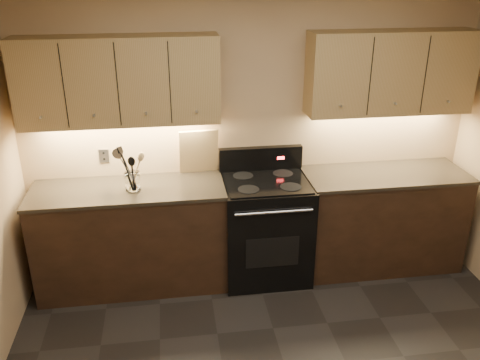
{
  "coord_description": "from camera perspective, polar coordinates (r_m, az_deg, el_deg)",
  "views": [
    {
      "loc": [
        -0.73,
        -2.27,
        2.67
      ],
      "look_at": [
        -0.18,
        1.45,
        1.05
      ],
      "focal_mm": 38.0,
      "sensor_mm": 36.0,
      "label": 1
    }
  ],
  "objects": [
    {
      "name": "steel_spatula",
      "position": [
        4.23,
        -11.75,
        1.58
      ],
      "size": [
        0.21,
        0.1,
        0.4
      ],
      "primitive_type": null,
      "rotation": [
        0.03,
        -0.3,
        -0.16
      ],
      "color": "silver",
      "rests_on": "utensil_crock"
    },
    {
      "name": "stove",
      "position": [
        4.59,
        2.84,
        -5.28
      ],
      "size": [
        0.76,
        0.68,
        1.14
      ],
      "color": "black",
      "rests_on": "ground"
    },
    {
      "name": "utensil_crock",
      "position": [
        4.28,
        -11.96,
        -0.2
      ],
      "size": [
        0.16,
        0.16,
        0.16
      ],
      "color": "white",
      "rests_on": "counter_left"
    },
    {
      "name": "wall_back",
      "position": [
        4.54,
        1.28,
        5.71
      ],
      "size": [
        4.0,
        0.04,
        2.6
      ],
      "primitive_type": "cube",
      "color": "tan",
      "rests_on": "ground"
    },
    {
      "name": "black_turner",
      "position": [
        4.21,
        -12.09,
        1.38
      ],
      "size": [
        0.19,
        0.14,
        0.4
      ],
      "primitive_type": null,
      "rotation": [
        -0.19,
        -0.17,
        0.45
      ],
      "color": "black",
      "rests_on": "utensil_crock"
    },
    {
      "name": "outlet_plate",
      "position": [
        4.57,
        -15.03,
        2.63
      ],
      "size": [
        0.08,
        0.01,
        0.12
      ],
      "primitive_type": "cube",
      "color": "#B2B5BA",
      "rests_on": "wall_back"
    },
    {
      "name": "counter_left",
      "position": [
        4.55,
        -12.03,
        -6.24
      ],
      "size": [
        1.62,
        0.62,
        0.93
      ],
      "color": "black",
      "rests_on": "ground"
    },
    {
      "name": "upper_cab_right",
      "position": [
        4.62,
        16.56,
        11.49
      ],
      "size": [
        1.44,
        0.3,
        0.7
      ],
      "primitive_type": "cube",
      "color": "#A18350",
      "rests_on": "wall_back"
    },
    {
      "name": "cutting_board",
      "position": [
        4.48,
        -4.67,
        3.2
      ],
      "size": [
        0.35,
        0.15,
        0.42
      ],
      "primitive_type": "cube",
      "rotation": [
        0.26,
        0.0,
        0.07
      ],
      "color": "tan",
      "rests_on": "counter_left"
    },
    {
      "name": "wooden_spoon",
      "position": [
        4.24,
        -12.4,
        0.98
      ],
      "size": [
        0.18,
        0.14,
        0.31
      ],
      "primitive_type": null,
      "rotation": [
        -0.16,
        0.43,
        0.18
      ],
      "color": "tan",
      "rests_on": "utensil_crock"
    },
    {
      "name": "steel_skimmer",
      "position": [
        4.22,
        -11.57,
        1.31
      ],
      "size": [
        0.24,
        0.13,
        0.36
      ],
      "primitive_type": null,
      "rotation": [
        -0.04,
        -0.44,
        -0.11
      ],
      "color": "silver",
      "rests_on": "utensil_crock"
    },
    {
      "name": "counter_right",
      "position": [
        4.92,
        15.5,
        -4.24
      ],
      "size": [
        1.46,
        0.62,
        0.93
      ],
      "color": "black",
      "rests_on": "ground"
    },
    {
      "name": "black_spoon",
      "position": [
        4.26,
        -11.97,
        0.99
      ],
      "size": [
        0.07,
        0.13,
        0.3
      ],
      "primitive_type": null,
      "rotation": [
        0.22,
        0.04,
        -0.14
      ],
      "color": "black",
      "rests_on": "utensil_crock"
    },
    {
      "name": "upper_cab_left",
      "position": [
        4.22,
        -13.45,
        10.77
      ],
      "size": [
        1.6,
        0.3,
        0.7
      ],
      "primitive_type": "cube",
      "color": "#A18350",
      "rests_on": "wall_back"
    }
  ]
}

